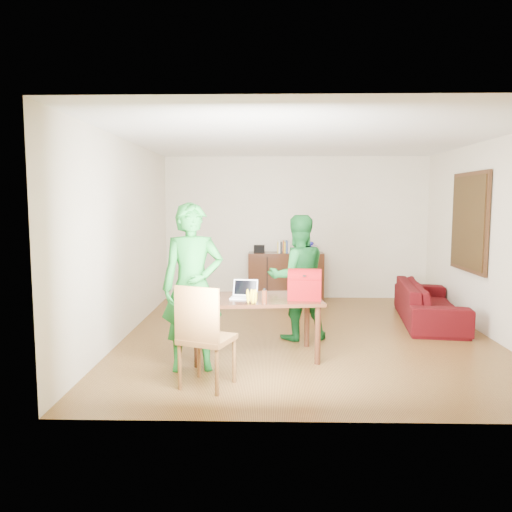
{
  "coord_description": "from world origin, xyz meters",
  "views": [
    {
      "loc": [
        -0.54,
        -6.8,
        1.86
      ],
      "look_at": [
        -0.68,
        -0.75,
        1.19
      ],
      "focal_mm": 35.0,
      "sensor_mm": 36.0,
      "label": 1
    }
  ],
  "objects_px": {
    "person_near": "(193,287)",
    "person_far": "(298,277)",
    "sofa": "(429,303)",
    "table": "(256,305)",
    "laptop": "(243,295)",
    "chair": "(207,357)",
    "red_bag": "(305,287)",
    "bottle": "(264,296)"
  },
  "relations": [
    {
      "from": "person_near",
      "to": "person_far",
      "type": "xyz_separation_m",
      "value": [
        1.23,
        1.28,
        -0.08
      ]
    },
    {
      "from": "sofa",
      "to": "table",
      "type": "bearing_deg",
      "value": 131.65
    },
    {
      "from": "laptop",
      "to": "person_near",
      "type": "bearing_deg",
      "value": -134.23
    },
    {
      "from": "chair",
      "to": "red_bag",
      "type": "xyz_separation_m",
      "value": [
        1.04,
        0.91,
        0.55
      ]
    },
    {
      "from": "laptop",
      "to": "bottle",
      "type": "relative_size",
      "value": 1.89
    },
    {
      "from": "chair",
      "to": "person_near",
      "type": "relative_size",
      "value": 0.57
    },
    {
      "from": "chair",
      "to": "bottle",
      "type": "height_order",
      "value": "chair"
    },
    {
      "from": "sofa",
      "to": "laptop",
      "type": "bearing_deg",
      "value": 131.19
    },
    {
      "from": "laptop",
      "to": "red_bag",
      "type": "height_order",
      "value": "red_bag"
    },
    {
      "from": "table",
      "to": "sofa",
      "type": "distance_m",
      "value": 3.18
    },
    {
      "from": "person_near",
      "to": "sofa",
      "type": "height_order",
      "value": "person_near"
    },
    {
      "from": "bottle",
      "to": "chair",
      "type": "bearing_deg",
      "value": -131.07
    },
    {
      "from": "person_far",
      "to": "chair",
      "type": "bearing_deg",
      "value": 47.69
    },
    {
      "from": "red_bag",
      "to": "sofa",
      "type": "bearing_deg",
      "value": 47.87
    },
    {
      "from": "person_far",
      "to": "red_bag",
      "type": "relative_size",
      "value": 4.36
    },
    {
      "from": "person_near",
      "to": "sofa",
      "type": "bearing_deg",
      "value": 22.91
    },
    {
      "from": "table",
      "to": "person_near",
      "type": "relative_size",
      "value": 0.87
    },
    {
      "from": "person_far",
      "to": "laptop",
      "type": "relative_size",
      "value": 5.2
    },
    {
      "from": "person_near",
      "to": "laptop",
      "type": "height_order",
      "value": "person_near"
    },
    {
      "from": "table",
      "to": "person_far",
      "type": "height_order",
      "value": "person_far"
    },
    {
      "from": "chair",
      "to": "person_near",
      "type": "distance_m",
      "value": 0.84
    },
    {
      "from": "person_near",
      "to": "person_far",
      "type": "height_order",
      "value": "person_near"
    },
    {
      "from": "table",
      "to": "bottle",
      "type": "distance_m",
      "value": 0.4
    },
    {
      "from": "red_bag",
      "to": "laptop",
      "type": "bearing_deg",
      "value": -176.98
    },
    {
      "from": "chair",
      "to": "laptop",
      "type": "height_order",
      "value": "chair"
    },
    {
      "from": "person_far",
      "to": "bottle",
      "type": "height_order",
      "value": "person_far"
    },
    {
      "from": "person_near",
      "to": "red_bag",
      "type": "relative_size",
      "value": 4.8
    },
    {
      "from": "chair",
      "to": "red_bag",
      "type": "relative_size",
      "value": 2.72
    },
    {
      "from": "table",
      "to": "chair",
      "type": "height_order",
      "value": "chair"
    },
    {
      "from": "chair",
      "to": "sofa",
      "type": "bearing_deg",
      "value": 62.96
    },
    {
      "from": "person_far",
      "to": "sofa",
      "type": "relative_size",
      "value": 0.8
    },
    {
      "from": "chair",
      "to": "person_far",
      "type": "bearing_deg",
      "value": 81.95
    },
    {
      "from": "red_bag",
      "to": "person_near",
      "type": "bearing_deg",
      "value": -157.32
    },
    {
      "from": "laptop",
      "to": "person_far",
      "type": "bearing_deg",
      "value": 59.47
    },
    {
      "from": "person_near",
      "to": "laptop",
      "type": "bearing_deg",
      "value": 26.62
    },
    {
      "from": "bottle",
      "to": "person_near",
      "type": "bearing_deg",
      "value": -170.48
    },
    {
      "from": "person_near",
      "to": "person_far",
      "type": "bearing_deg",
      "value": 35.11
    },
    {
      "from": "chair",
      "to": "red_bag",
      "type": "bearing_deg",
      "value": 62.3
    },
    {
      "from": "person_near",
      "to": "red_bag",
      "type": "bearing_deg",
      "value": 5.74
    },
    {
      "from": "person_far",
      "to": "red_bag",
      "type": "distance_m",
      "value": 0.9
    },
    {
      "from": "bottle",
      "to": "red_bag",
      "type": "bearing_deg",
      "value": 27.89
    },
    {
      "from": "person_near",
      "to": "bottle",
      "type": "relative_size",
      "value": 10.81
    }
  ]
}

